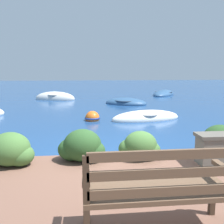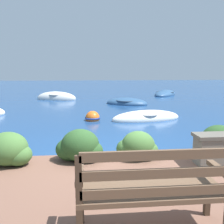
{
  "view_description": "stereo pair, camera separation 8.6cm",
  "coord_description": "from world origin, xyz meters",
  "px_view_note": "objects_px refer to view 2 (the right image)",
  "views": [
    {
      "loc": [
        -0.58,
        -4.69,
        1.85
      ],
      "look_at": [
        0.31,
        3.76,
        0.41
      ],
      "focal_mm": 40.0,
      "sensor_mm": 36.0,
      "label": 1
    },
    {
      "loc": [
        -0.49,
        -4.69,
        1.85
      ],
      "look_at": [
        0.31,
        3.76,
        0.41
      ],
      "focal_mm": 40.0,
      "sensor_mm": 36.0,
      "label": 2
    }
  ],
  "objects_px": {
    "rowboat_distant": "(165,94)",
    "park_bench": "(152,188)",
    "rowboat_outer": "(56,98)",
    "rowboat_nearest": "(146,118)",
    "mooring_buoy": "(93,118)",
    "rowboat_far": "(127,103)"
  },
  "relations": [
    {
      "from": "rowboat_far",
      "to": "rowboat_outer",
      "type": "relative_size",
      "value": 0.95
    },
    {
      "from": "rowboat_outer",
      "to": "rowboat_distant",
      "type": "distance_m",
      "value": 8.02
    },
    {
      "from": "mooring_buoy",
      "to": "rowboat_far",
      "type": "bearing_deg",
      "value": 65.59
    },
    {
      "from": "rowboat_outer",
      "to": "mooring_buoy",
      "type": "xyz_separation_m",
      "value": [
        2.15,
        -6.81,
        0.02
      ]
    },
    {
      "from": "rowboat_nearest",
      "to": "rowboat_distant",
      "type": "bearing_deg",
      "value": 57.25
    },
    {
      "from": "rowboat_distant",
      "to": "mooring_buoy",
      "type": "relative_size",
      "value": 6.07
    },
    {
      "from": "rowboat_distant",
      "to": "park_bench",
      "type": "bearing_deg",
      "value": 13.88
    },
    {
      "from": "rowboat_outer",
      "to": "rowboat_nearest",
      "type": "bearing_deg",
      "value": -41.28
    },
    {
      "from": "rowboat_distant",
      "to": "mooring_buoy",
      "type": "distance_m",
      "value": 10.57
    },
    {
      "from": "park_bench",
      "to": "rowboat_distant",
      "type": "relative_size",
      "value": 0.42
    },
    {
      "from": "rowboat_outer",
      "to": "park_bench",
      "type": "bearing_deg",
      "value": -61.69
    },
    {
      "from": "rowboat_nearest",
      "to": "rowboat_far",
      "type": "xyz_separation_m",
      "value": [
        -0.08,
        4.32,
        0.0
      ]
    },
    {
      "from": "park_bench",
      "to": "mooring_buoy",
      "type": "bearing_deg",
      "value": 92.24
    },
    {
      "from": "rowboat_nearest",
      "to": "mooring_buoy",
      "type": "relative_size",
      "value": 4.88
    },
    {
      "from": "rowboat_outer",
      "to": "rowboat_distant",
      "type": "bearing_deg",
      "value": 33.21
    },
    {
      "from": "mooring_buoy",
      "to": "rowboat_nearest",
      "type": "bearing_deg",
      "value": -1.34
    },
    {
      "from": "park_bench",
      "to": "rowboat_outer",
      "type": "bearing_deg",
      "value": 99.19
    },
    {
      "from": "rowboat_far",
      "to": "mooring_buoy",
      "type": "xyz_separation_m",
      "value": [
        -1.94,
        -4.27,
        0.04
      ]
    },
    {
      "from": "park_bench",
      "to": "rowboat_distant",
      "type": "distance_m",
      "value": 16.65
    },
    {
      "from": "rowboat_nearest",
      "to": "rowboat_distant",
      "type": "xyz_separation_m",
      "value": [
        3.55,
        9.04,
        0.0
      ]
    },
    {
      "from": "rowboat_distant",
      "to": "rowboat_nearest",
      "type": "bearing_deg",
      "value": 10.27
    },
    {
      "from": "rowboat_far",
      "to": "park_bench",
      "type": "bearing_deg",
      "value": -71.19
    }
  ]
}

